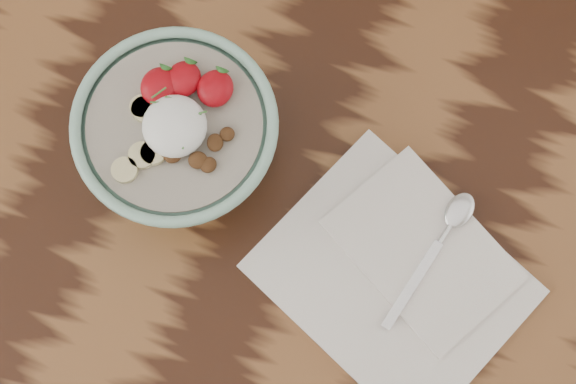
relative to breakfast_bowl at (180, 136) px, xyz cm
name	(u,v)px	position (x,y,z in cm)	size (l,w,h in cm)	color
table	(257,247)	(9.44, -5.44, -15.90)	(160.00, 90.00, 75.00)	black
breakfast_bowl	(180,136)	(0.00, 0.00, 0.00)	(19.34, 19.34, 13.21)	#89B9A5
napkin	(399,273)	(24.66, -4.13, -5.98)	(30.29, 27.80, 1.51)	white
spoon	(448,229)	(27.74, 1.58, -4.75)	(5.46, 16.08, 0.84)	silver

